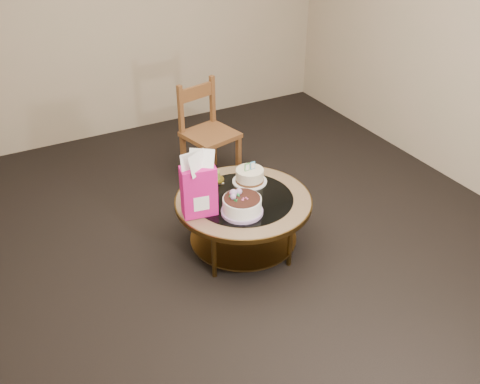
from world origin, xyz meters
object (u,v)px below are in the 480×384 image
cream_cake (250,176)px  dining_chair (208,132)px  coffee_table (243,207)px  gift_bag (199,184)px  decorated_cake (242,206)px

cream_cake → dining_chair: dining_chair is taller
coffee_table → gift_bag: size_ratio=2.13×
decorated_cake → dining_chair: bearing=75.2°
coffee_table → cream_cake: 0.27m
decorated_cake → cream_cake: bearing=53.4°
decorated_cake → gift_bag: (-0.26, 0.14, 0.18)m
gift_bag → dining_chair: bearing=72.7°
decorated_cake → gift_bag: 0.35m
coffee_table → cream_cake: size_ratio=3.80×
decorated_cake → dining_chair: size_ratio=0.33×
coffee_table → decorated_cake: bearing=-122.0°
coffee_table → cream_cake: (0.15, 0.18, 0.13)m
coffee_table → gift_bag: gift_bag is taller
coffee_table → cream_cake: bearing=49.6°
coffee_table → dining_chair: bearing=78.1°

